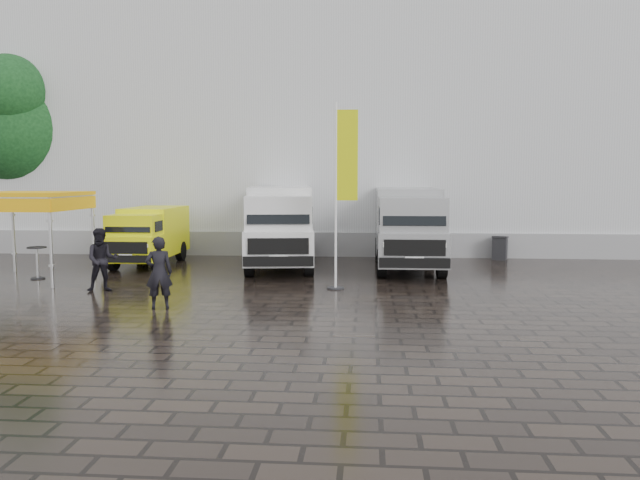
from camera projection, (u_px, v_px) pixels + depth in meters
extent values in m
plane|color=black|center=(309.00, 291.00, 17.82)|extent=(120.00, 120.00, 0.00)
cube|color=silver|center=(376.00, 125.00, 32.94)|extent=(44.00, 16.00, 12.00)
cube|color=gray|center=(376.00, 245.00, 25.50)|extent=(44.00, 0.15, 1.00)
cylinder|color=silver|center=(13.00, 234.00, 21.24)|extent=(0.10, 0.10, 2.63)
cylinder|color=silver|center=(93.00, 235.00, 21.02)|extent=(0.10, 0.10, 2.63)
cylinder|color=silver|center=(51.00, 243.00, 18.23)|extent=(0.10, 0.10, 2.63)
cube|color=#ECA80C|center=(29.00, 194.00, 19.59)|extent=(3.01, 3.01, 0.12)
cube|color=#ECA80C|center=(1.00, 205.00, 18.15)|extent=(2.96, 0.04, 0.40)
cylinder|color=black|center=(336.00, 288.00, 18.20)|extent=(0.50, 0.50, 0.04)
cylinder|color=white|center=(336.00, 197.00, 17.94)|extent=(0.07, 0.07, 5.37)
cube|color=#CFD90B|center=(347.00, 155.00, 17.80)|extent=(0.60, 0.03, 2.58)
cylinder|color=black|center=(23.00, 201.00, 27.75)|extent=(0.62, 0.62, 4.40)
sphere|color=black|center=(20.00, 131.00, 27.45)|extent=(4.84, 4.84, 4.84)
sphere|color=black|center=(16.00, 89.00, 28.19)|extent=(2.85, 2.85, 2.85)
cylinder|color=black|center=(37.00, 263.00, 19.94)|extent=(0.60, 0.60, 1.03)
cube|color=black|center=(500.00, 248.00, 24.58)|extent=(0.72, 0.72, 0.94)
imported|color=black|center=(159.00, 272.00, 15.35)|extent=(0.75, 0.61, 1.80)
imported|color=black|center=(102.00, 260.00, 17.71)|extent=(1.07, 0.97, 1.80)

